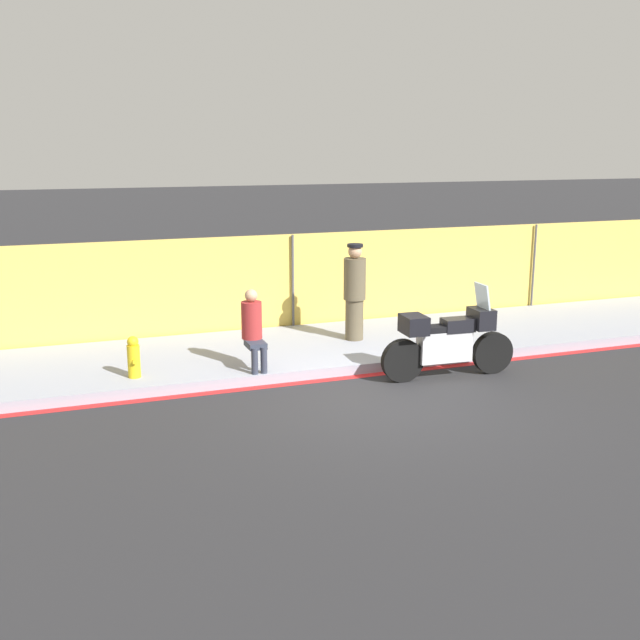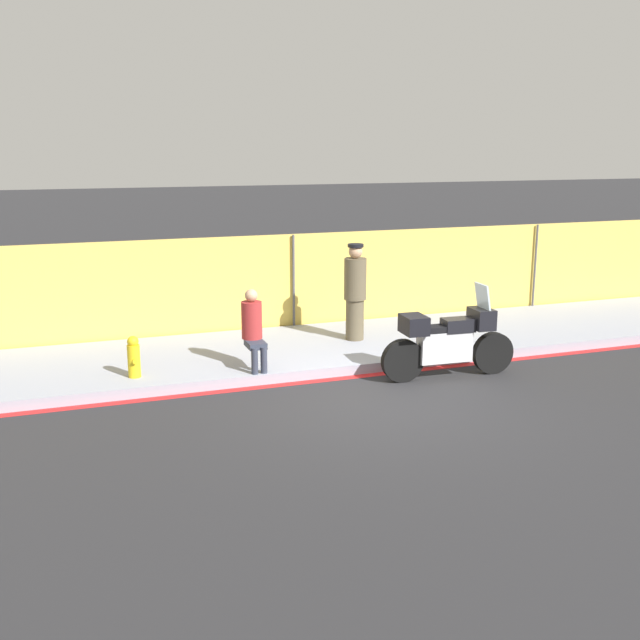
{
  "view_description": "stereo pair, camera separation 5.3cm",
  "coord_description": "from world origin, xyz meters",
  "px_view_note": "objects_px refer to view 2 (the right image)",
  "views": [
    {
      "loc": [
        -4.55,
        -9.83,
        3.79
      ],
      "look_at": [
        -0.55,
        1.23,
        1.03
      ],
      "focal_mm": 42.0,
      "sensor_mm": 36.0,
      "label": 1
    },
    {
      "loc": [
        -4.5,
        -9.85,
        3.79
      ],
      "look_at": [
        -0.55,
        1.23,
        1.03
      ],
      "focal_mm": 42.0,
      "sensor_mm": 36.0,
      "label": 2
    }
  ],
  "objects_px": {
    "person_seated_on_curb": "(253,325)",
    "fire_hydrant": "(134,357)",
    "officer_standing": "(355,291)",
    "motorcycle": "(448,341)"
  },
  "relations": [
    {
      "from": "motorcycle",
      "to": "person_seated_on_curb",
      "type": "distance_m",
      "value": 3.23
    },
    {
      "from": "person_seated_on_curb",
      "to": "fire_hydrant",
      "type": "bearing_deg",
      "value": 176.45
    },
    {
      "from": "motorcycle",
      "to": "fire_hydrant",
      "type": "bearing_deg",
      "value": 169.34
    },
    {
      "from": "officer_standing",
      "to": "person_seated_on_curb",
      "type": "bearing_deg",
      "value": -153.4
    },
    {
      "from": "officer_standing",
      "to": "motorcycle",
      "type": "bearing_deg",
      "value": -71.49
    },
    {
      "from": "officer_standing",
      "to": "fire_hydrant",
      "type": "distance_m",
      "value": 4.37
    },
    {
      "from": "officer_standing",
      "to": "person_seated_on_curb",
      "type": "xyz_separation_m",
      "value": [
        -2.28,
        -1.14,
        -0.2
      ]
    },
    {
      "from": "motorcycle",
      "to": "officer_standing",
      "type": "relative_size",
      "value": 1.29
    },
    {
      "from": "officer_standing",
      "to": "person_seated_on_curb",
      "type": "relative_size",
      "value": 1.39
    },
    {
      "from": "motorcycle",
      "to": "fire_hydrant",
      "type": "relative_size",
      "value": 3.5
    }
  ]
}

